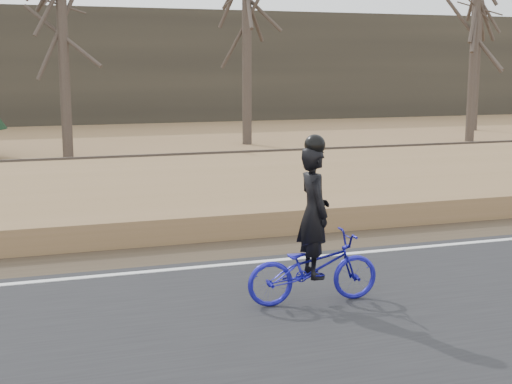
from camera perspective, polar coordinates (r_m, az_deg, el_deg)
name	(u,v)px	position (r m, az deg, el deg)	size (l,w,h in m)	color
ground	(199,275)	(10.56, -4.61, -6.66)	(120.00, 120.00, 0.00)	olive
road	(251,333)	(8.27, -0.42, -11.23)	(120.00, 6.00, 0.06)	black
edge_line	(195,267)	(10.72, -4.87, -6.03)	(120.00, 0.12, 0.01)	silver
shoulder	(181,254)	(11.68, -6.02, -4.94)	(120.00, 1.60, 0.04)	#473A2B
embankment	(149,207)	(14.50, -8.57, -1.22)	(120.00, 5.00, 0.44)	olive
ballast	(123,179)	(18.21, -10.62, 1.03)	(120.00, 3.00, 0.45)	slate
railroad	(122,167)	(18.16, -10.65, 1.97)	(120.00, 2.40, 0.29)	black
treeline_backdrop	(64,66)	(39.90, -15.12, 9.69)	(120.00, 4.00, 6.00)	#383328
cyclist	(313,250)	(9.02, 4.61, -4.67)	(1.74, 0.68, 2.15)	#191699
bare_tree_near_left	(63,42)	(24.61, -15.19, 11.53)	(0.36, 0.36, 7.61)	#453A33
bare_tree_center	(247,20)	(27.85, -0.74, 13.62)	(0.36, 0.36, 9.51)	#453A33
bare_tree_right	(474,43)	(30.26, 17.07, 11.31)	(0.36, 0.36, 7.83)	#453A33
bare_tree_far_right	(477,47)	(35.56, 17.29, 11.03)	(0.36, 0.36, 7.80)	#453A33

